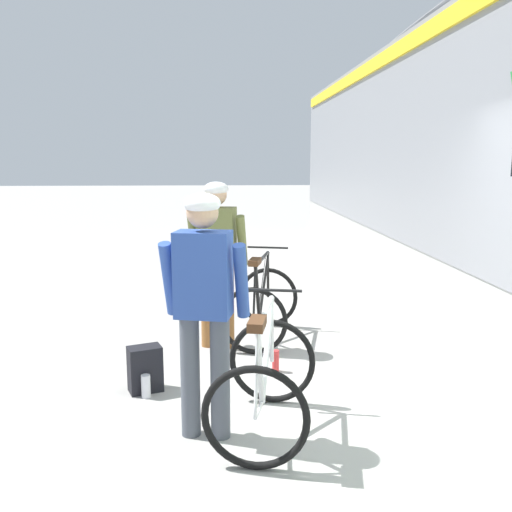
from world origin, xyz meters
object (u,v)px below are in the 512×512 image
Objects in this scene: cyclist_near_in_olive at (217,250)px; water_bottle_near_the_bikes at (276,361)px; bicycle_near_black at (261,304)px; bicycle_far_white at (264,381)px; water_bottle_by_the_backpack at (146,386)px; cyclist_far_in_blue at (204,295)px; backpack_on_platform at (145,369)px.

cyclist_near_in_olive is 8.52× the size of water_bottle_near_the_bikes.
water_bottle_near_the_bikes is at bearing -86.10° from bicycle_near_black.
cyclist_near_in_olive reaches higher than bicycle_near_black.
water_bottle_by_the_backpack is (-0.95, 0.67, -0.30)m from bicycle_far_white.
cyclist_near_in_olive is 1.46× the size of bicycle_near_black.
bicycle_near_black is (0.48, 0.23, -0.65)m from cyclist_near_in_olive.
bicycle_near_black is (0.56, 2.17, -0.65)m from cyclist_far_in_blue.
backpack_on_platform is at bearing 140.51° from bicycle_far_white.
water_bottle_near_the_bikes is at bearing -53.75° from cyclist_near_in_olive.
water_bottle_near_the_bikes is (0.07, -0.98, -0.30)m from bicycle_near_black.
bicycle_near_black is 1.02m from water_bottle_near_the_bikes.
cyclist_near_in_olive is 1.69m from water_bottle_by_the_backpack.
cyclist_far_in_blue is 8.52× the size of water_bottle_near_the_bikes.
water_bottle_near_the_bikes reaches higher than water_bottle_by_the_backpack.
cyclist_near_in_olive is at bearing -154.77° from bicycle_near_black.
cyclist_near_in_olive is 1.00× the size of cyclist_far_in_blue.
bicycle_far_white is 2.97× the size of backpack_on_platform.
cyclist_near_in_olive and cyclist_far_in_blue have the same top height.
water_bottle_near_the_bikes is (1.17, 0.38, -0.10)m from backpack_on_platform.
cyclist_far_in_blue is 8.98× the size of water_bottle_by_the_backpack.
bicycle_far_white is at bearing 2.48° from cyclist_far_in_blue.
water_bottle_near_the_bikes is (0.55, -0.75, -0.95)m from cyclist_near_in_olive.
water_bottle_near_the_bikes is 1.05× the size of water_bottle_by_the_backpack.
backpack_on_platform is at bearing -118.93° from cyclist_near_in_olive.
bicycle_near_black is at bearing 25.23° from cyclist_near_in_olive.
cyclist_near_in_olive is 4.40× the size of backpack_on_platform.
backpack_on_platform is at bearing -162.20° from water_bottle_near_the_bikes.
cyclist_far_in_blue is 2.34m from bicycle_near_black.
bicycle_far_white is 5.74× the size of water_bottle_near_the_bikes.
bicycle_near_black is at bearing 86.52° from bicycle_far_white.
cyclist_near_in_olive reaches higher than water_bottle_near_the_bikes.
cyclist_near_in_olive is 1.33m from water_bottle_near_the_bikes.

